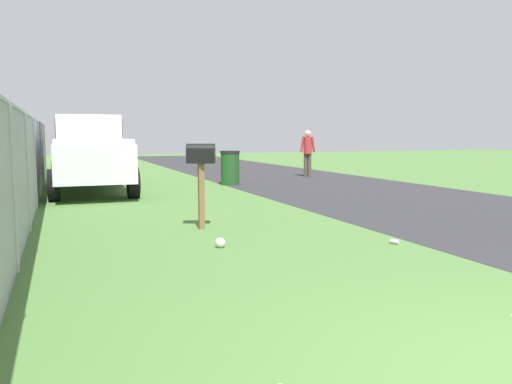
% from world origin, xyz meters
% --- Properties ---
extents(road_asphalt, '(60.00, 5.87, 0.01)m').
position_xyz_m(road_asphalt, '(6.00, -4.77, 0.00)').
color(road_asphalt, '#2D2D30').
rests_on(road_asphalt, ground).
extents(mailbox, '(0.36, 0.50, 1.41)m').
position_xyz_m(mailbox, '(6.30, 0.72, 1.12)').
color(mailbox, brown).
rests_on(mailbox, ground).
extents(pickup_truck, '(5.60, 2.12, 2.09)m').
position_xyz_m(pickup_truck, '(12.96, 2.10, 1.10)').
color(pickup_truck, silver).
rests_on(pickup_truck, ground).
extents(trash_bin, '(0.61, 0.61, 1.06)m').
position_xyz_m(trash_bin, '(13.28, -2.07, 0.53)').
color(trash_bin, '#1E4C1E').
rests_on(trash_bin, ground).
extents(pedestrian, '(0.30, 0.52, 1.72)m').
position_xyz_m(pedestrian, '(15.14, -5.72, 1.00)').
color(pedestrian, '#4C4238').
rests_on(pedestrian, ground).
extents(fence_section, '(18.49, 0.07, 1.93)m').
position_xyz_m(fence_section, '(8.42, 3.36, 1.03)').
color(fence_section, '#9EA3A8').
rests_on(fence_section, ground).
extents(litter_can_midfield_b, '(0.14, 0.12, 0.07)m').
position_xyz_m(litter_can_midfield_b, '(4.19, -1.54, 0.03)').
color(litter_can_midfield_b, silver).
rests_on(litter_can_midfield_b, ground).
extents(litter_bag_by_mailbox, '(0.14, 0.14, 0.14)m').
position_xyz_m(litter_bag_by_mailbox, '(4.86, 0.85, 0.07)').
color(litter_bag_by_mailbox, silver).
rests_on(litter_bag_by_mailbox, ground).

